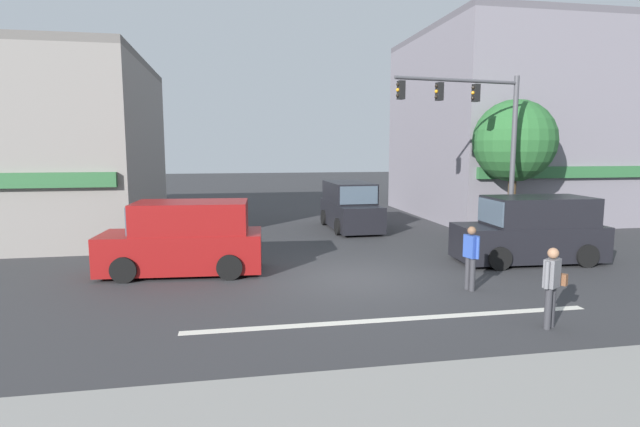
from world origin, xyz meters
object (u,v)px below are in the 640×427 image
Objects in this scene: van_crossing_rightbound at (531,231)px; pedestrian_foreground_with_bag at (552,282)px; street_tree at (514,141)px; van_waiting_far at (350,207)px; traffic_light_mast at (484,129)px; pedestrian_mid_crossing at (471,254)px; van_parked_curbside at (185,239)px; utility_pole_near_left at (97,148)px; utility_pole_far_right at (485,132)px.

van_crossing_rightbound reaches higher than pedestrian_foreground_with_bag.
street_tree reaches higher than van_waiting_far.
traffic_light_mast is 3.71× the size of pedestrian_mid_crossing.
van_parked_curbside reaches higher than pedestrian_foreground_with_bag.
traffic_light_mast reaches higher than van_waiting_far.
traffic_light_mast is 6.52m from pedestrian_mid_crossing.
traffic_light_mast is at bearing 105.87° from van_crossing_rightbound.
street_tree is at bearing 52.42° from pedestrian_mid_crossing.
pedestrian_mid_crossing is (-0.32, 2.83, -0.00)m from pedestrian_foreground_with_bag.
utility_pole_near_left is 4.21× the size of pedestrian_mid_crossing.
van_crossing_rightbound is at bearing -16.58° from utility_pole_near_left.
utility_pole_far_right is 5.02× the size of pedestrian_foreground_with_bag.
traffic_light_mast is 3.71× the size of pedestrian_foreground_with_bag.
traffic_light_mast is 8.72m from pedestrian_foreground_with_bag.
van_crossing_rightbound is (0.62, -2.20, -3.30)m from traffic_light_mast.
van_waiting_far is at bearing 93.80° from pedestrian_mid_crossing.
pedestrian_foreground_with_bag is at bearing -83.60° from pedestrian_mid_crossing.
traffic_light_mast is at bearing -8.34° from utility_pole_near_left.
pedestrian_mid_crossing is (0.68, -10.17, -0.06)m from van_waiting_far.
utility_pole_near_left is at bearing 147.15° from pedestrian_mid_crossing.
traffic_light_mast is (-2.52, -2.12, 0.38)m from street_tree.
pedestrian_foreground_with_bag is 2.85m from pedestrian_mid_crossing.
street_tree is 3.35× the size of pedestrian_mid_crossing.
pedestrian_foreground_with_bag and pedestrian_mid_crossing have the same top height.
street_tree is at bearing 16.52° from van_parked_curbside.
utility_pole_far_right reaches higher than traffic_light_mast.
traffic_light_mast is at bearing 9.23° from van_parked_curbside.
van_waiting_far is (6.70, 7.00, 0.00)m from van_parked_curbside.
traffic_light_mast reaches higher than pedestrian_mid_crossing.
utility_pole_near_left reaches higher than van_parked_curbside.
van_crossing_rightbound is 10.83m from van_parked_curbside.
pedestrian_foreground_with_bag is (7.69, -6.00, -0.05)m from van_parked_curbside.
van_parked_curbside is 8.03m from pedestrian_mid_crossing.
van_waiting_far is (-5.97, 0.91, -3.33)m from utility_pole_far_right.
street_tree is 9.25m from pedestrian_mid_crossing.
pedestrian_foreground_with_bag is 1.00× the size of pedestrian_mid_crossing.
traffic_light_mast is (13.32, -1.95, 0.64)m from utility_pole_near_left.
pedestrian_mid_crossing is at bearing 96.40° from pedestrian_foreground_with_bag.
street_tree reaches higher than van_parked_curbside.
van_crossing_rightbound is at bearing -113.74° from street_tree.
pedestrian_foreground_with_bag is (-3.13, -5.46, -0.05)m from van_crossing_rightbound.
pedestrian_foreground_with_bag is at bearing -112.37° from utility_pole_far_right.
traffic_light_mast is at bearing -56.83° from van_waiting_far.
street_tree is at bearing 40.00° from traffic_light_mast.
street_tree is 15.84m from utility_pole_near_left.
traffic_light_mast is 1.32× the size of van_crossing_rightbound.
utility_pole_far_right is 6.90m from van_waiting_far.
van_parked_curbside is (-12.67, -6.09, -3.33)m from utility_pole_far_right.
utility_pole_far_right is 1.79× the size of van_crossing_rightbound.
street_tree is 11.38m from pedestrian_foreground_with_bag.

